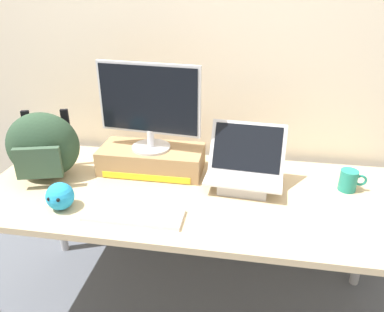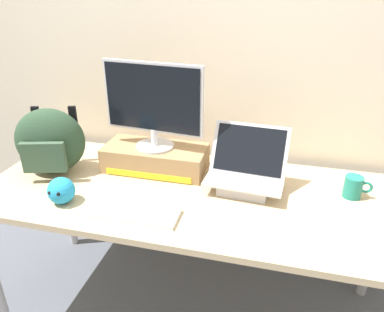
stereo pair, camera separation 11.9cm
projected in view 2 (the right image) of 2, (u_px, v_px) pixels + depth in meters
ground_plane at (192, 307)px, 2.02m from camera, size 20.00×20.00×0.00m
back_wall at (216, 49)px, 1.89m from camera, size 7.00×0.10×2.60m
desk at (192, 203)px, 1.72m from camera, size 1.95×0.79×0.74m
toner_box_yellow at (156, 158)px, 1.87m from camera, size 0.51×0.24×0.12m
desktop_monitor at (153, 104)px, 1.75m from camera, size 0.50×0.19×0.42m
open_laptop at (246, 177)px, 1.69m from camera, size 0.36×0.27×0.28m
external_keyboard at (131, 212)px, 1.52m from camera, size 0.41×0.14×0.02m
messenger_backpack at (50, 141)px, 1.80m from camera, size 0.38×0.31×0.33m
coffee_mug at (354, 187)px, 1.63m from camera, size 0.12×0.08×0.10m
plush_toy at (61, 191)px, 1.58m from camera, size 0.12×0.12×0.12m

